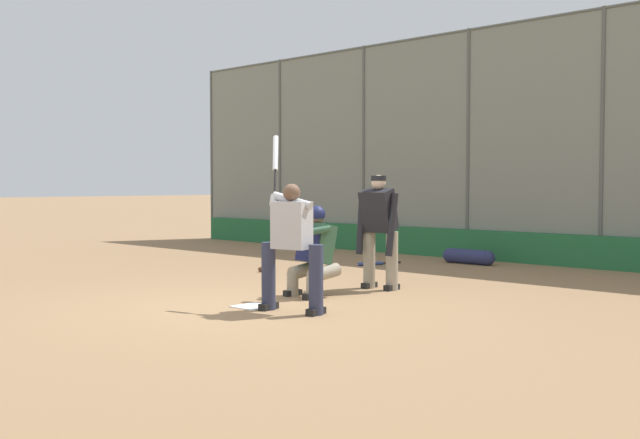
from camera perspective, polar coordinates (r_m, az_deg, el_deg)
ground_plane at (r=9.31m, az=-5.09°, el=-6.64°), size 160.00×160.00×0.00m
home_plate_marker at (r=9.31m, az=-5.09°, el=-6.61°), size 0.43×0.43×0.01m
backstop_fence at (r=14.89m, az=15.76°, el=6.09°), size 19.42×0.08×4.66m
padding_wall at (r=14.82m, az=15.48°, el=-2.10°), size 18.95×0.18×0.59m
bleachers_beyond at (r=17.70m, az=18.33°, el=-0.43°), size 13.54×3.05×1.80m
batter_at_plate at (r=8.81m, az=-2.21°, el=-1.75°), size 1.07×0.58×2.12m
catcher_behind_plate at (r=10.05m, az=-0.59°, el=-2.30°), size 0.66×0.80×1.22m
umpire_home at (r=10.74m, az=4.51°, el=-0.67°), size 0.67×0.44×1.64m
spare_bat_near_backstop at (r=14.01m, az=4.12°, el=-3.36°), size 0.40×0.83×0.07m
fielding_glove_on_dirt at (r=12.94m, az=-4.06°, el=-3.78°), size 0.29×0.22×0.11m
equipment_bag_dugout_side at (r=14.48m, az=11.25°, el=-2.79°), size 1.11×0.28×0.28m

